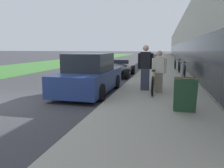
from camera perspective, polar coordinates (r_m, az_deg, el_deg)
The scene contains 13 objects.
sidewalk_slab at distance 26.79m, azimuth 13.44°, elevation 5.46°, with size 3.39×70.00×0.11m.
storefront_facade at distance 35.36m, azimuth 24.82°, elevation 9.81°, with size 10.01×70.00×5.12m.
lawn_strip at distance 33.23m, azimuth -8.47°, elevation 6.26°, with size 6.89×70.00×0.03m.
tandem_bicycle at distance 8.73m, azimuth 10.92°, elevation 0.76°, with size 0.52×2.76×0.89m.
person_rider at distance 8.32m, azimuth 12.17°, elevation 3.15°, with size 0.53×0.21×1.57m.
person_bystander at distance 8.75m, azimuth 8.71°, elevation 4.25°, with size 0.61×0.24×1.78m.
bike_rack_hoop at distance 12.57m, azimuth 17.96°, elevation 3.69°, with size 0.05×0.60×0.84m.
cruiser_bike_nearest at distance 13.75m, azimuth 18.30°, elevation 3.54°, with size 0.52×1.67×0.88m.
cruiser_bike_middle at distance 15.92m, azimuth 17.14°, elevation 4.42°, with size 0.52×1.81×0.95m.
cruiser_bike_farthest at distance 18.28m, azimuth 16.16°, elevation 5.03°, with size 0.52×1.80×0.92m.
sandwich_board_sign at distance 6.07m, azimuth 18.50°, elevation -2.64°, with size 0.56×0.56×0.90m.
parked_sedan_curbside at distance 8.67m, azimuth -5.87°, elevation 2.22°, with size 1.82×4.06×1.56m.
vintage_roadster_curbside at distance 13.84m, azimuth 1.72°, elevation 3.84°, with size 1.69×4.25×1.01m.
Camera 1 is at (5.25, -5.74, 1.78)m, focal length 35.00 mm.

